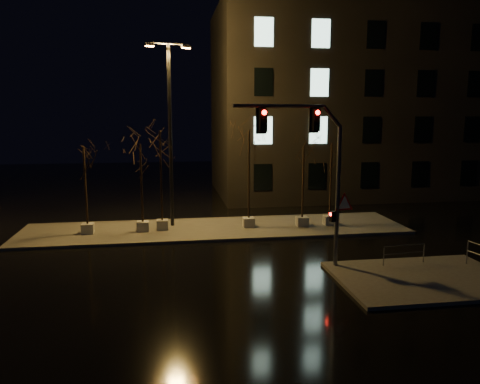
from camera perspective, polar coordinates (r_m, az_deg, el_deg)
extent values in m
plane|color=black|center=(21.50, -1.36, -8.58)|extent=(90.00, 90.00, 0.00)
cube|color=#4A4742|center=(27.21, -3.01, -4.51)|extent=(22.00, 5.00, 0.15)
cube|color=#4A4742|center=(20.67, 21.43, -9.81)|extent=(7.00, 5.00, 0.15)
cube|color=black|center=(41.71, 14.94, 10.39)|extent=(25.00, 12.00, 15.00)
cube|color=#A3A298|center=(27.17, -18.06, -4.24)|extent=(0.65, 0.65, 0.55)
cylinder|color=black|center=(26.72, -18.33, 0.77)|extent=(0.11, 0.11, 4.26)
cube|color=#A3A298|center=(26.89, -11.75, -4.11)|extent=(0.65, 0.65, 0.55)
cylinder|color=black|center=(26.43, -11.93, 1.04)|extent=(0.11, 0.11, 4.33)
cube|color=#A3A298|center=(27.07, -9.44, -3.94)|extent=(0.65, 0.65, 0.55)
cylinder|color=black|center=(26.56, -9.60, 1.94)|extent=(0.11, 0.11, 5.05)
cube|color=#A3A298|center=(27.29, 1.06, -3.70)|extent=(0.65, 0.65, 0.55)
cylinder|color=black|center=(26.78, 1.08, 2.15)|extent=(0.11, 0.11, 5.07)
cube|color=#A3A298|center=(27.73, 7.57, -3.57)|extent=(0.65, 0.65, 0.55)
cylinder|color=black|center=(27.29, 7.68, 1.23)|extent=(0.11, 0.11, 4.14)
cube|color=#A3A298|center=(28.27, 10.85, -3.40)|extent=(0.65, 0.65, 0.55)
cylinder|color=black|center=(27.83, 11.01, 1.46)|extent=(0.11, 0.11, 4.29)
cylinder|color=slate|center=(20.38, 11.82, -0.68)|extent=(0.18, 0.18, 5.99)
cylinder|color=slate|center=(18.55, 4.95, 10.40)|extent=(3.90, 1.16, 0.14)
cube|color=black|center=(19.39, 9.23, 8.66)|extent=(0.35, 0.29, 0.90)
cube|color=black|center=(18.20, 2.80, 8.71)|extent=(0.35, 0.29, 0.90)
cube|color=black|center=(20.41, 11.23, -2.93)|extent=(0.26, 0.23, 0.45)
cone|color=red|center=(20.56, 12.55, -1.46)|extent=(1.01, 0.29, 1.04)
sphere|color=#FF0C07|center=(20.06, 12.17, 9.45)|extent=(0.18, 0.18, 0.18)
cylinder|color=black|center=(27.26, -8.48, 6.61)|extent=(0.21, 0.21, 10.36)
cylinder|color=black|center=(27.49, -8.76, 17.46)|extent=(2.24, 0.64, 0.10)
cube|color=orange|center=(27.24, -10.97, 17.14)|extent=(0.57, 0.40, 0.21)
cube|color=orange|center=(27.73, -6.58, 17.12)|extent=(0.57, 0.40, 0.21)
cylinder|color=slate|center=(21.41, 17.12, -7.54)|extent=(0.04, 0.04, 0.81)
cylinder|color=slate|center=(22.46, 21.49, -6.99)|extent=(0.04, 0.04, 0.81)
cylinder|color=slate|center=(21.80, 19.42, -6.13)|extent=(1.97, 0.20, 0.04)
cylinder|color=slate|center=(21.90, 19.37, -7.04)|extent=(1.97, 0.20, 0.04)
cylinder|color=slate|center=(23.01, 25.96, -6.69)|extent=(0.05, 0.05, 0.97)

